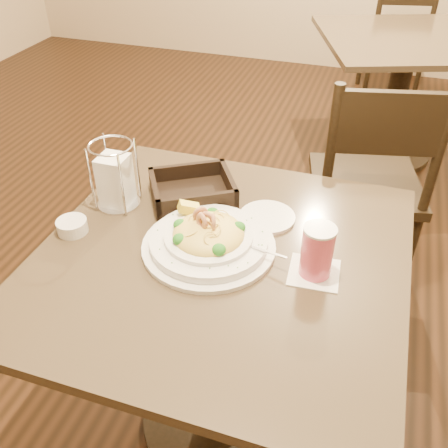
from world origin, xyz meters
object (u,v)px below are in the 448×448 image
(side_plate, at_px, (267,217))
(pasta_bowl, at_px, (208,238))
(bread_basket, at_px, (193,191))
(butter_ramekin, at_px, (72,226))
(dining_chair_near, at_px, (369,181))
(dining_chair_far, at_px, (398,29))
(main_table, at_px, (222,317))
(napkin_caddy, at_px, (115,179))
(drink_glass, at_px, (317,252))
(background_table, at_px, (401,78))

(side_plate, bearing_deg, pasta_bowl, -123.02)
(bread_basket, height_order, butter_ramekin, bread_basket)
(dining_chair_near, relative_size, pasta_bowl, 2.50)
(dining_chair_far, relative_size, bread_basket, 3.19)
(main_table, xyz_separation_m, dining_chair_far, (0.33, 2.98, 0.01))
(main_table, height_order, pasta_bowl, pasta_bowl)
(pasta_bowl, distance_m, bread_basket, 0.23)
(napkin_caddy, xyz_separation_m, side_plate, (0.42, 0.06, -0.08))
(pasta_bowl, distance_m, napkin_caddy, 0.33)
(dining_chair_far, relative_size, butter_ramekin, 11.70)
(bread_basket, bearing_deg, drink_glass, -28.26)
(drink_glass, bearing_deg, napkin_caddy, 168.78)
(napkin_caddy, distance_m, side_plate, 0.43)
(main_table, xyz_separation_m, side_plate, (0.07, 0.18, 0.23))
(dining_chair_near, relative_size, bread_basket, 3.19)
(napkin_caddy, bearing_deg, bread_basket, 26.75)
(main_table, xyz_separation_m, napkin_caddy, (-0.35, 0.12, 0.31))
(butter_ramekin, bearing_deg, dining_chair_near, 50.32)
(main_table, height_order, dining_chair_far, dining_chair_far)
(dining_chair_far, distance_m, side_plate, 2.81)
(drink_glass, bearing_deg, pasta_bowl, 177.96)
(drink_glass, xyz_separation_m, bread_basket, (-0.39, 0.21, -0.04))
(dining_chair_far, height_order, drink_glass, dining_chair_far)
(bread_basket, bearing_deg, dining_chair_near, 52.39)
(dining_chair_far, relative_size, drink_glass, 6.96)
(napkin_caddy, bearing_deg, main_table, -18.90)
(main_table, bearing_deg, dining_chair_near, 69.02)
(pasta_bowl, height_order, butter_ramekin, pasta_bowl)
(main_table, xyz_separation_m, butter_ramekin, (-0.40, -0.03, 0.24))
(dining_chair_far, relative_size, pasta_bowl, 2.50)
(background_table, distance_m, dining_chair_near, 1.20)
(side_plate, bearing_deg, drink_glass, -48.04)
(dining_chair_far, distance_m, butter_ramekin, 3.11)
(dining_chair_near, height_order, butter_ramekin, dining_chair_near)
(dining_chair_near, distance_m, napkin_caddy, 1.02)
(background_table, xyz_separation_m, side_plate, (-0.32, -1.84, 0.23))
(main_table, xyz_separation_m, bread_basket, (-0.16, 0.21, 0.25))
(background_table, distance_m, butter_ramekin, 2.22)
(dining_chair_near, distance_m, pasta_bowl, 0.93)
(background_table, xyz_separation_m, bread_basket, (-0.55, -1.81, 0.25))
(background_table, relative_size, butter_ramekin, 14.53)
(bread_basket, bearing_deg, pasta_bowl, -59.05)
(main_table, height_order, bread_basket, bread_basket)
(napkin_caddy, distance_m, butter_ramekin, 0.17)
(dining_chair_near, xyz_separation_m, dining_chair_far, (0.01, 2.14, 0.00))
(main_table, bearing_deg, napkin_caddy, 161.10)
(main_table, bearing_deg, butter_ramekin, -175.14)
(dining_chair_near, height_order, bread_basket, dining_chair_near)
(dining_chair_near, height_order, pasta_bowl, dining_chair_near)
(main_table, xyz_separation_m, dining_chair_near, (0.32, 0.83, 0.01))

